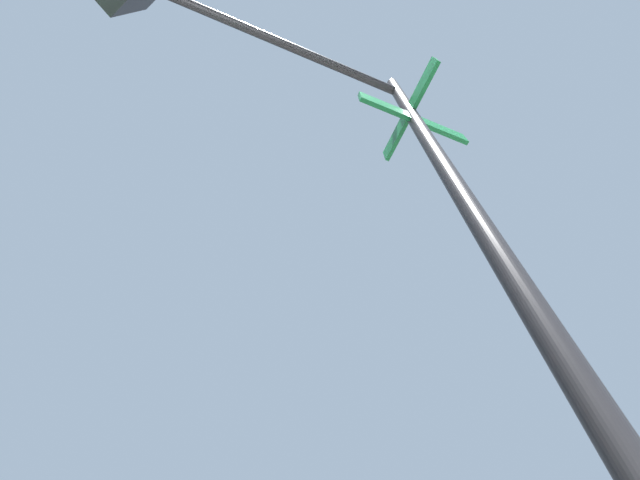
# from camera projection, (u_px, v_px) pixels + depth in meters

# --- Properties ---
(traffic_signal_near) EXTENTS (2.10, 2.98, 5.93)m
(traffic_signal_near) POSITION_uv_depth(u_px,v_px,m) (283.00, 76.00, 3.00)
(traffic_signal_near) COLOR black
(traffic_signal_near) RESTS_ON ground_plane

